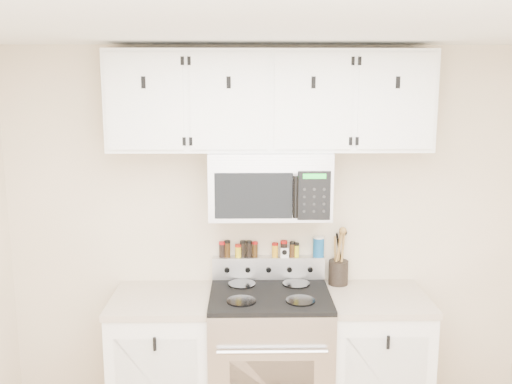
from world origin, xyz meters
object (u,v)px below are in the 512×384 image
(range, at_px, (270,360))
(microwave, at_px, (270,184))
(salt_canister, at_px, (319,247))
(utensil_crock, at_px, (338,270))

(range, bearing_deg, microwave, 89.77)
(range, height_order, salt_canister, salt_canister)
(range, bearing_deg, utensil_crock, 26.26)
(range, relative_size, salt_canister, 7.92)
(microwave, height_order, utensil_crock, microwave)
(salt_canister, bearing_deg, utensil_crock, -20.97)
(microwave, distance_m, utensil_crock, 0.78)
(utensil_crock, bearing_deg, salt_canister, 159.03)
(utensil_crock, relative_size, salt_canister, 2.77)
(microwave, xyz_separation_m, utensil_crock, (0.47, 0.11, -0.61))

